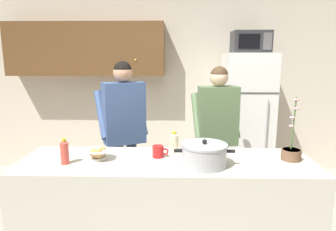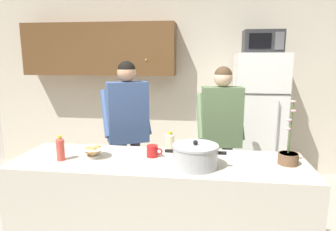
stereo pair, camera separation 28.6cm
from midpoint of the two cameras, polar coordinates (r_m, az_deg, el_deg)
name	(u,v)px [view 2 (the right image)]	position (r m, az deg, el deg)	size (l,w,h in m)	color
back_wall_unit	(165,77)	(4.53, 1.17, 7.29)	(6.00, 0.48, 2.60)	beige
kitchen_island	(159,214)	(2.59, 1.67, -18.09)	(2.30, 0.68, 0.92)	beige
refrigerator	(258,120)	(4.26, 18.41, -0.81)	(0.64, 0.68, 1.76)	white
microwave	(263,41)	(4.16, 19.36, 13.03)	(0.48, 0.37, 0.28)	#2D2D30
person_near_pot	(128,120)	(3.24, -5.12, -0.91)	(0.62, 0.57, 1.68)	#33384C
person_by_sink	(221,125)	(3.25, 12.52, -1.80)	(0.53, 0.46, 1.62)	#33384C
cooking_pot	(195,156)	(2.26, 8.81, -7.56)	(0.45, 0.34, 0.20)	#ADAFB5
coffee_mug	(153,151)	(2.46, 0.42, -6.78)	(0.13, 0.09, 0.10)	red
bread_bowl	(94,151)	(2.48, -10.66, -6.70)	(0.20, 0.20, 0.10)	white
bottle_near_edge	(170,142)	(2.57, 3.56, -5.07)	(0.07, 0.07, 0.18)	beige
bottle_mid_counter	(60,148)	(2.47, -16.53, -5.98)	(0.06, 0.06, 0.20)	#D84C3F
potted_orchid	(288,156)	(2.52, 24.85, -6.91)	(0.15, 0.15, 0.50)	brown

